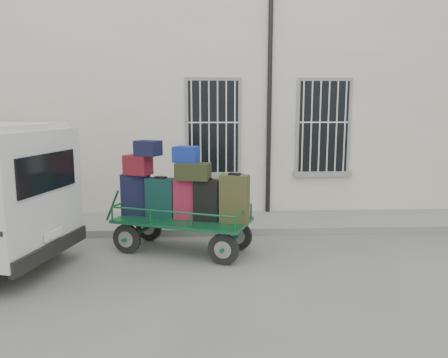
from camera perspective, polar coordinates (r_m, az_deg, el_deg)
ground at (r=8.14m, az=2.00°, el=-10.17°), size 80.00×80.00×0.00m
building at (r=13.16m, az=0.10°, el=10.54°), size 24.00×5.15×6.00m
sidewalk at (r=10.21m, az=0.99°, el=-5.67°), size 24.00×1.70×0.15m
luggage_cart at (r=8.25m, az=-5.80°, el=-2.63°), size 2.94×1.95×2.10m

